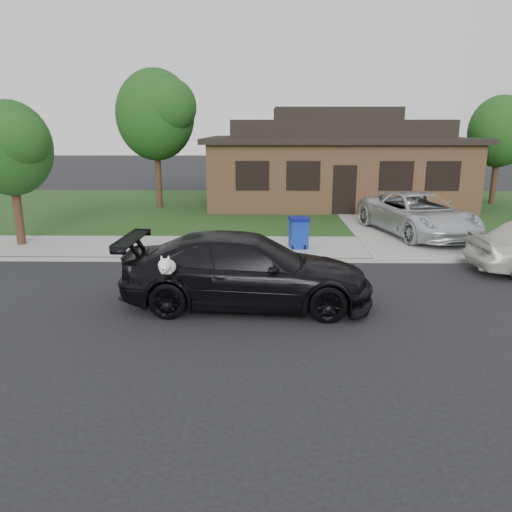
{
  "coord_description": "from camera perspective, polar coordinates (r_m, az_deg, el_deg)",
  "views": [
    {
      "loc": [
        0.53,
        -10.73,
        3.88
      ],
      "look_at": [
        0.35,
        -0.04,
        1.1
      ],
      "focal_mm": 35.0,
      "sensor_mm": 36.0,
      "label": 1
    }
  ],
  "objects": [
    {
      "name": "ground",
      "position": [
        11.42,
        -1.75,
        -5.29
      ],
      "size": [
        120.0,
        120.0,
        0.0
      ],
      "primitive_type": "plane",
      "color": "black",
      "rests_on": "ground"
    },
    {
      "name": "sidewalk",
      "position": [
        16.2,
        -0.93,
        0.93
      ],
      "size": [
        60.0,
        3.0,
        0.12
      ],
      "primitive_type": "cube",
      "color": "gray",
      "rests_on": "ground"
    },
    {
      "name": "curb",
      "position": [
        14.74,
        -1.12,
        -0.45
      ],
      "size": [
        60.0,
        0.12,
        0.12
      ],
      "primitive_type": "cube",
      "color": "gray",
      "rests_on": "ground"
    },
    {
      "name": "lawn",
      "position": [
        24.04,
        -0.3,
        5.44
      ],
      "size": [
        60.0,
        13.0,
        0.13
      ],
      "primitive_type": "cube",
      "color": "#193814",
      "rests_on": "ground"
    },
    {
      "name": "driveway",
      "position": [
        21.78,
        15.55,
        3.96
      ],
      "size": [
        4.5,
        13.0,
        0.14
      ],
      "primitive_type": "cube",
      "color": "gray",
      "rests_on": "ground"
    },
    {
      "name": "sedan",
      "position": [
        11.03,
        -1.07,
        -1.64
      ],
      "size": [
        5.59,
        2.72,
        1.6
      ],
      "rotation": [
        0.0,
        0.0,
        1.53
      ],
      "color": "black",
      "rests_on": "ground"
    },
    {
      "name": "minivan",
      "position": [
        18.67,
        17.98,
        4.6
      ],
      "size": [
        3.68,
        5.74,
        1.47
      ],
      "primitive_type": "imported",
      "rotation": [
        0.0,
        0.0,
        0.25
      ],
      "color": "silver",
      "rests_on": "driveway"
    },
    {
      "name": "recycling_bin",
      "position": [
        15.95,
        4.9,
        2.72
      ],
      "size": [
        0.67,
        0.68,
        0.99
      ],
      "rotation": [
        0.0,
        0.0,
        0.14
      ],
      "color": "navy",
      "rests_on": "sidewalk"
    },
    {
      "name": "house",
      "position": [
        26.02,
        8.79,
        10.55
      ],
      "size": [
        12.6,
        8.6,
        4.65
      ],
      "color": "#422B1C",
      "rests_on": "ground"
    },
    {
      "name": "tree_0",
      "position": [
        24.11,
        -11.09,
        15.73
      ],
      "size": [
        3.78,
        3.6,
        6.34
      ],
      "color": "#332114",
      "rests_on": "ground"
    },
    {
      "name": "tree_1",
      "position": [
        27.68,
        26.47,
        12.75
      ],
      "size": [
        3.15,
        3.0,
        5.25
      ],
      "color": "#332114",
      "rests_on": "ground"
    },
    {
      "name": "tree_2",
      "position": [
        17.72,
        -26.07,
        11.15
      ],
      "size": [
        2.73,
        2.6,
        4.59
      ],
      "color": "#332114",
      "rests_on": "ground"
    }
  ]
}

